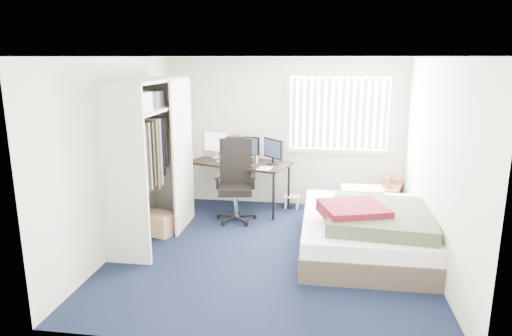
{
  "coord_description": "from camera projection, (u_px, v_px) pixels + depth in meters",
  "views": [
    {
      "loc": [
        0.63,
        -5.57,
        2.49
      ],
      "look_at": [
        -0.24,
        0.4,
        1.03
      ],
      "focal_mm": 32.0,
      "sensor_mm": 36.0,
      "label": 1
    }
  ],
  "objects": [
    {
      "name": "pine_box",
      "position": [
        160.0,
        224.0,
        6.59
      ],
      "size": [
        0.5,
        0.44,
        0.32
      ],
      "primitive_type": "cube",
      "rotation": [
        0.0,
        0.0,
        -0.34
      ],
      "color": "#A67553",
      "rests_on": "ground"
    },
    {
      "name": "office_chair",
      "position": [
        236.0,
        188.0,
        7.14
      ],
      "size": [
        0.69,
        0.69,
        1.3
      ],
      "color": "black",
      "rests_on": "ground"
    },
    {
      "name": "desk",
      "position": [
        241.0,
        160.0,
        7.62
      ],
      "size": [
        1.78,
        1.21,
        1.26
      ],
      "color": "black",
      "rests_on": "ground"
    },
    {
      "name": "window_assembly",
      "position": [
        339.0,
        114.0,
        7.49
      ],
      "size": [
        1.72,
        0.09,
        1.32
      ],
      "color": "white",
      "rests_on": "ground"
    },
    {
      "name": "footstool",
      "position": [
        292.0,
        198.0,
        7.74
      ],
      "size": [
        0.28,
        0.23,
        0.22
      ],
      "color": "white",
      "rests_on": "ground"
    },
    {
      "name": "bed",
      "position": [
        367.0,
        229.0,
        5.99
      ],
      "size": [
        1.68,
        2.23,
        0.73
      ],
      "color": "#41372F",
      "rests_on": "ground"
    },
    {
      "name": "nightstand",
      "position": [
        390.0,
        189.0,
        7.38
      ],
      "size": [
        0.55,
        0.79,
        0.67
      ],
      "color": "brown",
      "rests_on": "ground"
    },
    {
      "name": "closet",
      "position": [
        151.0,
        144.0,
        6.2
      ],
      "size": [
        0.64,
        1.84,
        2.22
      ],
      "color": "beige",
      "rests_on": "ground"
    },
    {
      "name": "room_shell",
      "position": [
        270.0,
        139.0,
        5.67
      ],
      "size": [
        4.2,
        4.2,
        4.2
      ],
      "color": "silver",
      "rests_on": "ground"
    },
    {
      "name": "ground",
      "position": [
        270.0,
        251.0,
        6.03
      ],
      "size": [
        4.2,
        4.2,
        0.0
      ],
      "primitive_type": "plane",
      "color": "black",
      "rests_on": "ground"
    }
  ]
}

